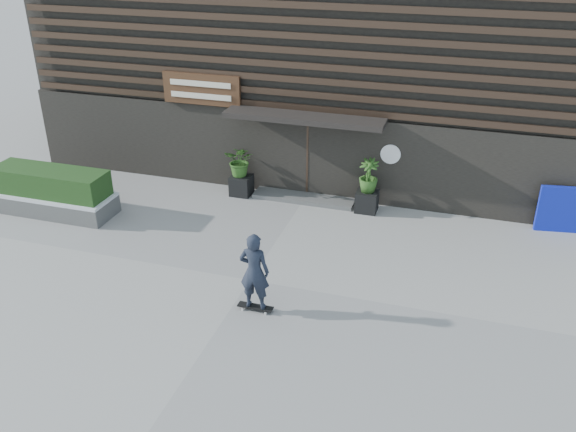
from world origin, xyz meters
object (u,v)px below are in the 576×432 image
(planter_pot_right, at_px, (367,201))
(blue_tarp, at_px, (565,210))
(planter_pot_left, at_px, (241,185))
(raised_bed, at_px, (55,203))
(skateboarder, at_px, (254,272))

(planter_pot_right, relative_size, blue_tarp, 0.44)
(planter_pot_right, bearing_deg, planter_pot_left, 180.00)
(raised_bed, relative_size, blue_tarp, 2.55)
(planter_pot_left, xyz_separation_m, blue_tarp, (8.97, 0.30, 0.34))
(skateboarder, bearing_deg, planter_pot_left, 113.89)
(planter_pot_left, relative_size, raised_bed, 0.17)
(raised_bed, relative_size, skateboarder, 1.90)
(raised_bed, bearing_deg, blue_tarp, 12.30)
(planter_pot_right, relative_size, raised_bed, 0.17)
(planter_pot_left, relative_size, planter_pot_right, 1.00)
(planter_pot_right, xyz_separation_m, blue_tarp, (5.17, 0.30, 0.34))
(planter_pot_right, bearing_deg, raised_bed, -162.46)
(blue_tarp, distance_m, skateboarder, 8.73)
(planter_pot_right, distance_m, raised_bed, 8.84)
(blue_tarp, relative_size, skateboarder, 0.74)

